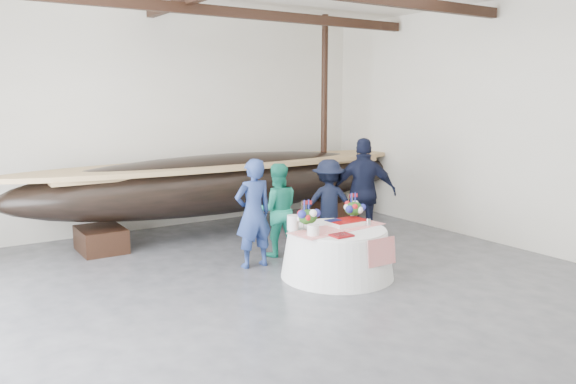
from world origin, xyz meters
TOP-DOWN VIEW (x-y plane):
  - floor at (0.00, 0.00)m, footprint 10.00×12.00m
  - wall_back at (0.00, 6.00)m, footprint 10.00×0.02m
  - wall_right at (5.00, 0.00)m, footprint 0.02×12.00m
  - longboat_display at (1.11, 4.75)m, footprint 8.65×1.73m
  - banquet_table at (1.21, 1.31)m, footprint 1.75×1.75m
  - tabletop_items at (1.22, 1.49)m, footprint 1.67×0.98m
  - guest_woman_blue at (0.36, 2.43)m, footprint 0.66×0.44m
  - guest_woman_teal at (1.03, 2.79)m, footprint 0.95×0.85m
  - guest_man_left at (2.15, 2.78)m, footprint 1.21×1.02m
  - guest_man_right at (2.72, 2.46)m, footprint 1.24×1.10m

SIDE VIEW (x-z plane):
  - floor at x=0.00m, z-range -0.01..0.01m
  - banquet_table at x=1.21m, z-range 0.00..0.75m
  - guest_man_left at x=2.15m, z-range 0.00..1.63m
  - guest_woman_teal at x=1.03m, z-range 0.00..1.63m
  - guest_woman_blue at x=0.36m, z-range 0.00..1.78m
  - tabletop_items at x=1.22m, z-range 0.70..1.10m
  - guest_man_right at x=2.72m, z-range 0.00..2.02m
  - longboat_display at x=1.11m, z-range 0.22..1.85m
  - wall_back at x=0.00m, z-range 0.00..4.50m
  - wall_right at x=5.00m, z-range 0.00..4.50m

